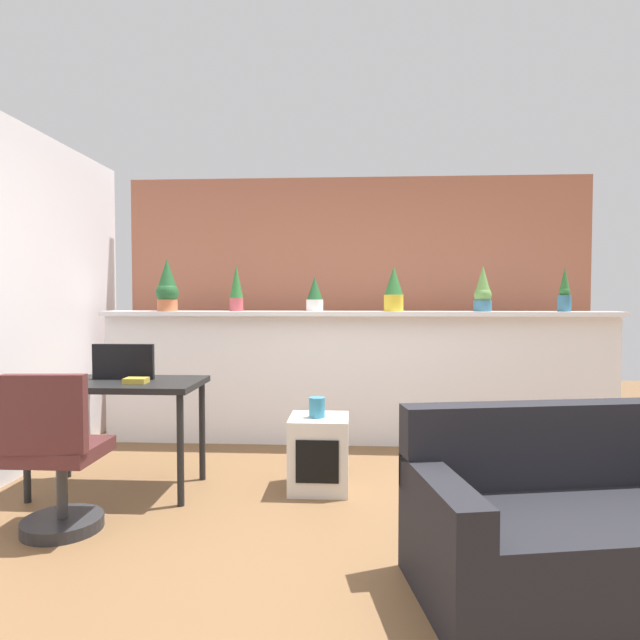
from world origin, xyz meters
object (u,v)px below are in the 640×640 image
object	(u,v)px
book_on_desk	(136,381)
potted_plant_3	(394,289)
potted_plant_5	(564,293)
office_chair	(57,465)
vase_on_shelf	(317,407)
couch	(589,528)
potted_plant_4	(483,291)
potted_plant_1	(236,288)
side_cube_shelf	(319,453)
potted_plant_0	(167,287)
tv_monitor	(123,362)
desk	(119,393)
potted_plant_2	(315,295)

from	to	relation	value
book_on_desk	potted_plant_3	bearing A→B (deg)	36.70
potted_plant_5	office_chair	distance (m)	4.08
vase_on_shelf	couch	world-z (taller)	couch
vase_on_shelf	book_on_desk	size ratio (longest dim) A/B	0.94
potted_plant_4	office_chair	distance (m)	3.53
potted_plant_1	side_cube_shelf	xyz separation A→B (m)	(0.82, -1.19, -1.15)
potted_plant_1	vase_on_shelf	xyz separation A→B (m)	(0.80, -1.20, -0.83)
potted_plant_5	vase_on_shelf	size ratio (longest dim) A/B	2.80
potted_plant_0	book_on_desk	xyz separation A→B (m)	(0.23, -1.31, -0.64)
side_cube_shelf	potted_plant_3	bearing A→B (deg)	62.60
tv_monitor	vase_on_shelf	bearing A→B (deg)	0.13
potted_plant_1	couch	size ratio (longest dim) A/B	0.25
desk	vase_on_shelf	bearing A→B (deg)	3.54
potted_plant_0	office_chair	size ratio (longest dim) A/B	0.51
potted_plant_2	office_chair	xyz separation A→B (m)	(-1.29, -1.98, -0.95)
vase_on_shelf	couch	distance (m)	1.79
potted_plant_4	office_chair	bearing A→B (deg)	-144.77
potted_plant_4	side_cube_shelf	bearing A→B (deg)	-139.64
potted_plant_4	couch	distance (m)	2.62
potted_plant_0	potted_plant_5	bearing A→B (deg)	0.49
potted_plant_1	desk	xyz separation A→B (m)	(-0.54, -1.28, -0.73)
potted_plant_2	vase_on_shelf	size ratio (longest dim) A/B	2.25
potted_plant_2	tv_monitor	xyz separation A→B (m)	(-1.24, -1.20, -0.47)
office_chair	side_cube_shelf	size ratio (longest dim) A/B	1.82
desk	tv_monitor	distance (m)	0.22
potted_plant_3	potted_plant_5	world-z (taller)	potted_plant_3
desk	tv_monitor	world-z (taller)	tv_monitor
potted_plant_2	side_cube_shelf	bearing A→B (deg)	-84.76
potted_plant_0	tv_monitor	distance (m)	1.26
potted_plant_1	potted_plant_0	bearing A→B (deg)	-173.49
potted_plant_1	tv_monitor	xyz separation A→B (m)	(-0.54, -1.20, -0.53)
potted_plant_2	book_on_desk	bearing A→B (deg)	-128.24
potted_plant_2	potted_plant_0	bearing A→B (deg)	-177.04
potted_plant_2	potted_plant_3	world-z (taller)	potted_plant_3
potted_plant_3	desk	size ratio (longest dim) A/B	0.36
potted_plant_4	side_cube_shelf	size ratio (longest dim) A/B	0.80
potted_plant_2	side_cube_shelf	size ratio (longest dim) A/B	0.61
potted_plant_4	tv_monitor	size ratio (longest dim) A/B	0.94
potted_plant_0	potted_plant_1	world-z (taller)	potted_plant_0
potted_plant_1	book_on_desk	xyz separation A→B (m)	(-0.38, -1.38, -0.63)
potted_plant_5	office_chair	size ratio (longest dim) A/B	0.42
potted_plant_3	couch	xyz separation A→B (m)	(0.69, -2.36, -1.10)
tv_monitor	vase_on_shelf	world-z (taller)	tv_monitor
tv_monitor	couch	distance (m)	2.95
side_cube_shelf	potted_plant_5	bearing A→B (deg)	29.13
potted_plant_3	potted_plant_5	size ratio (longest dim) A/B	1.03
potted_plant_1	book_on_desk	size ratio (longest dim) A/B	2.85
vase_on_shelf	book_on_desk	distance (m)	1.21
potted_plant_5	couch	size ratio (longest dim) A/B	0.23
potted_plant_3	potted_plant_5	xyz separation A→B (m)	(1.47, 0.01, -0.03)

